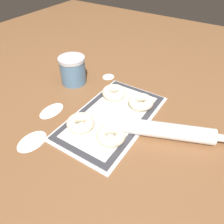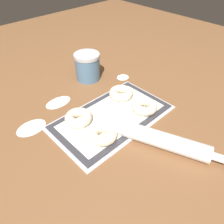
{
  "view_description": "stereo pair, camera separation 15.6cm",
  "coord_description": "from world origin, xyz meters",
  "px_view_note": "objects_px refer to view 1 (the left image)",
  "views": [
    {
      "loc": [
        -0.55,
        -0.37,
        0.59
      ],
      "look_at": [
        0.01,
        -0.01,
        0.03
      ],
      "focal_mm": 35.0,
      "sensor_mm": 36.0,
      "label": 1
    },
    {
      "loc": [
        -0.45,
        -0.49,
        0.59
      ],
      "look_at": [
        0.01,
        -0.01,
        0.03
      ],
      "focal_mm": 35.0,
      "sensor_mm": 36.0,
      "label": 2
    }
  ],
  "objects_px": {
    "baking_tray": "(112,117)",
    "bagel_back_left": "(81,123)",
    "flour_canister": "(73,70)",
    "bagel_front_left": "(111,135)",
    "bagel_back_right": "(114,92)",
    "rolling_pin": "(163,130)",
    "bagel_front_right": "(141,102)"
  },
  "relations": [
    {
      "from": "bagel_back_left",
      "to": "baking_tray",
      "type": "bearing_deg",
      "value": -28.75
    },
    {
      "from": "bagel_front_left",
      "to": "flour_canister",
      "type": "height_order",
      "value": "flour_canister"
    },
    {
      "from": "flour_canister",
      "to": "rolling_pin",
      "type": "xyz_separation_m",
      "value": [
        -0.11,
        -0.52,
        -0.04
      ]
    },
    {
      "from": "baking_tray",
      "to": "bagel_back_right",
      "type": "xyz_separation_m",
      "value": [
        0.12,
        0.07,
        0.03
      ]
    },
    {
      "from": "bagel_back_right",
      "to": "flour_canister",
      "type": "bearing_deg",
      "value": 88.76
    },
    {
      "from": "bagel_front_left",
      "to": "rolling_pin",
      "type": "bearing_deg",
      "value": -49.62
    },
    {
      "from": "bagel_back_left",
      "to": "bagel_back_right",
      "type": "xyz_separation_m",
      "value": [
        0.24,
        0.0,
        0.0
      ]
    },
    {
      "from": "bagel_front_right",
      "to": "rolling_pin",
      "type": "relative_size",
      "value": 0.24
    },
    {
      "from": "baking_tray",
      "to": "bagel_back_right",
      "type": "distance_m",
      "value": 0.14
    },
    {
      "from": "bagel_front_left",
      "to": "bagel_back_right",
      "type": "distance_m",
      "value": 0.26
    },
    {
      "from": "bagel_back_left",
      "to": "flour_canister",
      "type": "relative_size",
      "value": 0.8
    },
    {
      "from": "bagel_front_left",
      "to": "bagel_front_right",
      "type": "xyz_separation_m",
      "value": [
        0.23,
        -0.0,
        0.0
      ]
    },
    {
      "from": "bagel_back_left",
      "to": "rolling_pin",
      "type": "xyz_separation_m",
      "value": [
        0.13,
        -0.28,
        -0.0
      ]
    },
    {
      "from": "bagel_back_right",
      "to": "rolling_pin",
      "type": "relative_size",
      "value": 0.24
    },
    {
      "from": "bagel_front_right",
      "to": "rolling_pin",
      "type": "height_order",
      "value": "rolling_pin"
    },
    {
      "from": "bagel_front_right",
      "to": "bagel_back_right",
      "type": "height_order",
      "value": "same"
    },
    {
      "from": "bagel_back_right",
      "to": "flour_canister",
      "type": "height_order",
      "value": "flour_canister"
    },
    {
      "from": "bagel_back_right",
      "to": "bagel_front_right",
      "type": "bearing_deg",
      "value": -88.89
    },
    {
      "from": "bagel_back_right",
      "to": "bagel_front_left",
      "type": "bearing_deg",
      "value": -149.97
    },
    {
      "from": "baking_tray",
      "to": "bagel_back_left",
      "type": "distance_m",
      "value": 0.14
    },
    {
      "from": "baking_tray",
      "to": "bagel_front_left",
      "type": "bearing_deg",
      "value": -149.14
    },
    {
      "from": "bagel_back_left",
      "to": "flour_canister",
      "type": "height_order",
      "value": "flour_canister"
    },
    {
      "from": "baking_tray",
      "to": "rolling_pin",
      "type": "distance_m",
      "value": 0.21
    },
    {
      "from": "bagel_front_left",
      "to": "bagel_front_right",
      "type": "distance_m",
      "value": 0.23
    },
    {
      "from": "bagel_front_right",
      "to": "bagel_back_left",
      "type": "distance_m",
      "value": 0.27
    },
    {
      "from": "baking_tray",
      "to": "bagel_back_left",
      "type": "height_order",
      "value": "bagel_back_left"
    },
    {
      "from": "bagel_front_left",
      "to": "rolling_pin",
      "type": "height_order",
      "value": "rolling_pin"
    },
    {
      "from": "rolling_pin",
      "to": "bagel_front_left",
      "type": "bearing_deg",
      "value": 130.38
    },
    {
      "from": "bagel_back_right",
      "to": "rolling_pin",
      "type": "height_order",
      "value": "rolling_pin"
    },
    {
      "from": "baking_tray",
      "to": "rolling_pin",
      "type": "bearing_deg",
      "value": -86.07
    },
    {
      "from": "baking_tray",
      "to": "bagel_back_left",
      "type": "bearing_deg",
      "value": 151.25
    },
    {
      "from": "bagel_front_left",
      "to": "bagel_back_left",
      "type": "distance_m",
      "value": 0.13
    }
  ]
}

